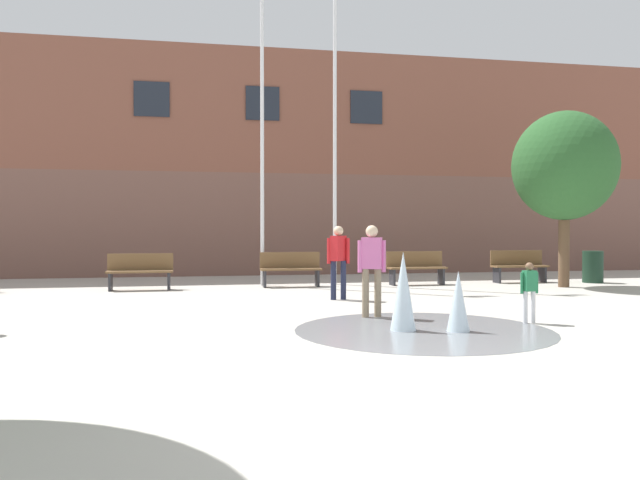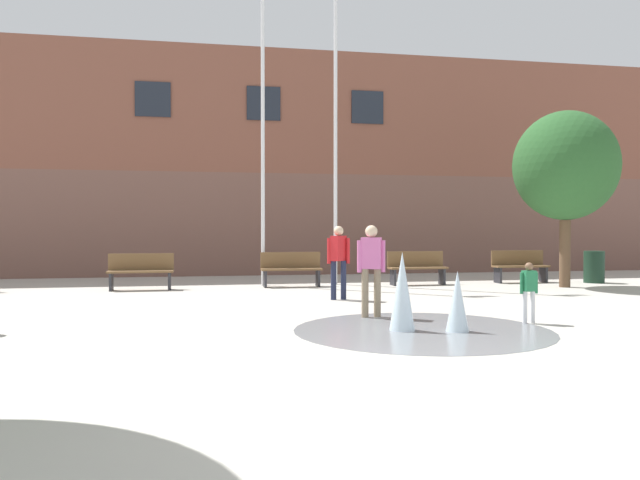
# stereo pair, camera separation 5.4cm
# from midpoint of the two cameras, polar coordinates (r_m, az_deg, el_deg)

# --- Properties ---
(ground_plane) EXTENTS (100.00, 100.00, 0.00)m
(ground_plane) POSITION_cam_midpoint_polar(r_m,az_deg,el_deg) (5.65, 10.88, -14.70)
(ground_plane) COLOR #B2ADA3
(library_building) EXTENTS (36.00, 6.05, 7.47)m
(library_building) POSITION_cam_midpoint_polar(r_m,az_deg,el_deg) (23.58, -6.07, 6.39)
(library_building) COLOR brown
(library_building) RESTS_ON ground
(splash_fountain) EXTENTS (3.89, 3.89, 1.19)m
(splash_fountain) POSITION_cam_midpoint_polar(r_m,az_deg,el_deg) (9.51, 9.28, -5.91)
(splash_fountain) COLOR gray
(splash_fountain) RESTS_ON ground
(park_bench_under_left_flagpole) EXTENTS (1.60, 0.44, 0.91)m
(park_bench_under_left_flagpole) POSITION_cam_midpoint_polar(r_m,az_deg,el_deg) (16.19, -16.22, -2.73)
(park_bench_under_left_flagpole) COLOR #28282D
(park_bench_under_left_flagpole) RESTS_ON ground
(park_bench_under_right_flagpole) EXTENTS (1.60, 0.44, 0.91)m
(park_bench_under_right_flagpole) POSITION_cam_midpoint_polar(r_m,az_deg,el_deg) (16.48, -2.80, -2.62)
(park_bench_under_right_flagpole) COLOR #28282D
(park_bench_under_right_flagpole) RESTS_ON ground
(park_bench_near_trashcan) EXTENTS (1.60, 0.44, 0.91)m
(park_bench_near_trashcan) POSITION_cam_midpoint_polar(r_m,az_deg,el_deg) (17.24, 8.70, -2.47)
(park_bench_near_trashcan) COLOR #28282D
(park_bench_near_trashcan) RESTS_ON ground
(park_bench_far_right) EXTENTS (1.60, 0.44, 0.91)m
(park_bench_far_right) POSITION_cam_midpoint_polar(r_m,az_deg,el_deg) (18.65, 17.62, -2.24)
(park_bench_far_right) COLOR #28282D
(park_bench_far_right) RESTS_ON ground
(adult_in_red) EXTENTS (0.50, 0.38, 1.59)m
(adult_in_red) POSITION_cam_midpoint_polar(r_m,az_deg,el_deg) (13.43, 1.58, -1.51)
(adult_in_red) COLOR #1E233D
(adult_in_red) RESTS_ON ground
(child_with_pink_shirt) EXTENTS (0.31, 0.16, 0.99)m
(child_with_pink_shirt) POSITION_cam_midpoint_polar(r_m,az_deg,el_deg) (10.64, 18.45, -4.15)
(child_with_pink_shirt) COLOR silver
(child_with_pink_shirt) RESTS_ON ground
(teen_by_trashcan) EXTENTS (0.50, 0.32, 1.59)m
(teen_by_trashcan) POSITION_cam_midpoint_polar(r_m,az_deg,el_deg) (10.78, 4.61, -2.14)
(teen_by_trashcan) COLOR #89755B
(teen_by_trashcan) RESTS_ON ground
(flagpole_left) EXTENTS (0.80, 0.10, 8.83)m
(flagpole_left) POSITION_cam_midpoint_polar(r_m,az_deg,el_deg) (17.10, -5.32, 11.60)
(flagpole_left) COLOR silver
(flagpole_left) RESTS_ON ground
(flagpole_right) EXTENTS (0.80, 0.10, 9.19)m
(flagpole_right) POSITION_cam_midpoint_polar(r_m,az_deg,el_deg) (17.44, 1.36, 12.01)
(flagpole_right) COLOR silver
(flagpole_right) RESTS_ON ground
(trash_can) EXTENTS (0.56, 0.56, 0.90)m
(trash_can) POSITION_cam_midpoint_polar(r_m,az_deg,el_deg) (19.31, 23.60, -2.26)
(trash_can) COLOR #193323
(trash_can) RESTS_ON ground
(street_tree_near_building) EXTENTS (2.68, 2.68, 4.60)m
(street_tree_near_building) POSITION_cam_midpoint_polar(r_m,az_deg,el_deg) (17.60, 21.37, 6.29)
(street_tree_near_building) COLOR brown
(street_tree_near_building) RESTS_ON ground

